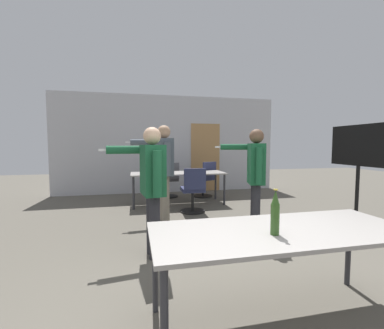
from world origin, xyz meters
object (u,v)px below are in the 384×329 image
at_px(person_left_plaid, 151,180).
at_px(office_chair_side_rolled, 193,192).
at_px(tv_screen, 359,161).
at_px(person_center_tall, 255,171).
at_px(office_chair_near_pushed, 169,181).
at_px(person_right_polo, 163,164).
at_px(drink_cup, 162,171).
at_px(office_chair_far_right, 205,180).
at_px(beer_bottle, 275,213).

height_order(person_left_plaid, office_chair_side_rolled, person_left_plaid).
bearing_deg(tv_screen, office_chair_side_rolled, -119.36).
height_order(tv_screen, person_left_plaid, tv_screen).
xyz_separation_m(person_center_tall, office_chair_side_rolled, (-0.66, 1.43, -0.56)).
distance_m(person_center_tall, office_chair_near_pushed, 3.30).
distance_m(person_right_polo, drink_cup, 1.22).
relative_size(person_right_polo, drink_cup, 16.18).
distance_m(tv_screen, person_left_plaid, 3.57).
bearing_deg(office_chair_side_rolled, person_right_polo, -144.68).
height_order(office_chair_near_pushed, drink_cup, office_chair_near_pushed).
height_order(person_left_plaid, drink_cup, person_left_plaid).
bearing_deg(office_chair_near_pushed, office_chair_far_right, -17.31).
height_order(person_left_plaid, person_right_polo, person_right_polo).
distance_m(person_left_plaid, beer_bottle, 1.74).
xyz_separation_m(beer_bottle, drink_cup, (-0.39, 4.22, -0.10)).
bearing_deg(office_chair_far_right, person_left_plaid, -143.25).
distance_m(person_left_plaid, drink_cup, 2.70).
xyz_separation_m(person_left_plaid, office_chair_near_pushed, (0.68, 3.59, -0.53)).
bearing_deg(office_chair_side_rolled, tv_screen, -27.18).
distance_m(beer_bottle, drink_cup, 4.24).
bearing_deg(tv_screen, person_right_polo, -107.49).
bearing_deg(person_center_tall, office_chair_far_right, 16.59).
distance_m(tv_screen, beer_bottle, 3.42).
bearing_deg(office_chair_near_pushed, person_left_plaid, -108.97).
bearing_deg(person_center_tall, person_left_plaid, 123.02).
bearing_deg(person_center_tall, person_right_polo, 69.49).
distance_m(person_right_polo, office_chair_far_right, 2.44).
xyz_separation_m(office_chair_near_pushed, drink_cup, (-0.29, -0.92, 0.36)).
bearing_deg(office_chair_far_right, tv_screen, -85.23).
bearing_deg(office_chair_side_rolled, person_left_plaid, -114.67).
bearing_deg(person_left_plaid, office_chair_side_rolled, -34.39).
bearing_deg(person_right_polo, person_center_tall, -131.80).
relative_size(person_center_tall, office_chair_near_pushed, 1.75).
bearing_deg(office_chair_far_right, person_right_polo, -151.90).
relative_size(person_left_plaid, beer_bottle, 4.87).
relative_size(office_chair_side_rolled, office_chair_far_right, 0.98).
relative_size(person_left_plaid, person_center_tall, 0.98).
bearing_deg(drink_cup, person_right_polo, -94.12).
distance_m(person_center_tall, office_chair_side_rolled, 1.67).
bearing_deg(tv_screen, person_center_tall, -90.51).
relative_size(person_right_polo, office_chair_side_rolled, 1.87).
bearing_deg(person_center_tall, office_chair_near_pushed, 33.58).
height_order(office_chair_side_rolled, office_chair_far_right, office_chair_far_right).
relative_size(person_center_tall, drink_cup, 15.16).
bearing_deg(tv_screen, beer_bottle, -53.87).
bearing_deg(person_center_tall, tv_screen, -73.84).
height_order(tv_screen, office_chair_far_right, tv_screen).
xyz_separation_m(person_left_plaid, beer_bottle, (0.78, -1.55, -0.06)).
relative_size(office_chair_side_rolled, drink_cup, 8.64).
relative_size(person_left_plaid, person_right_polo, 0.92).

